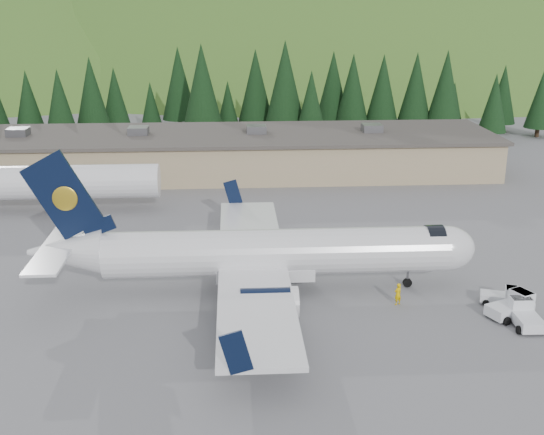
{
  "coord_description": "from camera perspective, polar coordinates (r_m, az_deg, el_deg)",
  "views": [
    {
      "loc": [
        -3.43,
        -48.54,
        21.62
      ],
      "look_at": [
        0.0,
        6.0,
        4.0
      ],
      "focal_mm": 45.0,
      "sensor_mm": 36.0,
      "label": 1
    }
  ],
  "objects": [
    {
      "name": "baggage_tug_a",
      "position": [
        51.73,
        19.51,
        -6.98
      ],
      "size": [
        3.68,
        2.96,
        1.76
      ],
      "rotation": [
        0.0,
        0.0,
        0.41
      ],
      "color": "white",
      "rests_on": "ground"
    },
    {
      "name": "ground",
      "position": [
        53.25,
        0.41,
        -6.08
      ],
      "size": [
        600.0,
        600.0,
        0.0
      ],
      "primitive_type": "plane",
      "color": "slate"
    },
    {
      "name": "tree_line",
      "position": [
        109.68,
        -6.12,
        10.39
      ],
      "size": [
        112.03,
        19.34,
        14.41
      ],
      "color": "black",
      "rests_on": "ground"
    },
    {
      "name": "baggage_tug_b",
      "position": [
        53.46,
        18.69,
        -6.26
      ],
      "size": [
        2.9,
        2.24,
        1.39
      ],
      "rotation": [
        0.0,
        0.0,
        -0.34
      ],
      "color": "white",
      "rests_on": "ground"
    },
    {
      "name": "terminal_building",
      "position": [
        88.62,
        -4.56,
        5.43
      ],
      "size": [
        71.0,
        17.0,
        6.1
      ],
      "color": "tan",
      "rests_on": "ground"
    },
    {
      "name": "baggage_tug_c",
      "position": [
        50.69,
        20.35,
        -7.63
      ],
      "size": [
        2.01,
        3.23,
        1.7
      ],
      "rotation": [
        0.0,
        0.0,
        1.54
      ],
      "color": "white",
      "rests_on": "ground"
    },
    {
      "name": "airliner",
      "position": [
        52.04,
        -0.69,
        -3.07
      ],
      "size": [
        34.04,
        31.89,
        11.35
      ],
      "rotation": [
        0.0,
        0.0,
        -0.0
      ],
      "color": "white",
      "rests_on": "ground"
    },
    {
      "name": "ramp_worker",
      "position": [
        51.36,
        10.49,
        -6.31
      ],
      "size": [
        0.73,
        0.65,
        1.68
      ],
      "primitive_type": "imported",
      "rotation": [
        0.0,
        0.0,
        3.64
      ],
      "color": "#EBB900",
      "rests_on": "ground"
    },
    {
      "name": "second_airliner",
      "position": [
        75.98,
        -19.94,
        2.85
      ],
      "size": [
        27.5,
        11.0,
        10.05
      ],
      "color": "white",
      "rests_on": "ground"
    },
    {
      "name": "hills",
      "position": [
        282.17,
        8.29,
        -4.05
      ],
      "size": [
        614.0,
        330.0,
        300.0
      ],
      "color": "#335F1B",
      "rests_on": "ground"
    }
  ]
}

